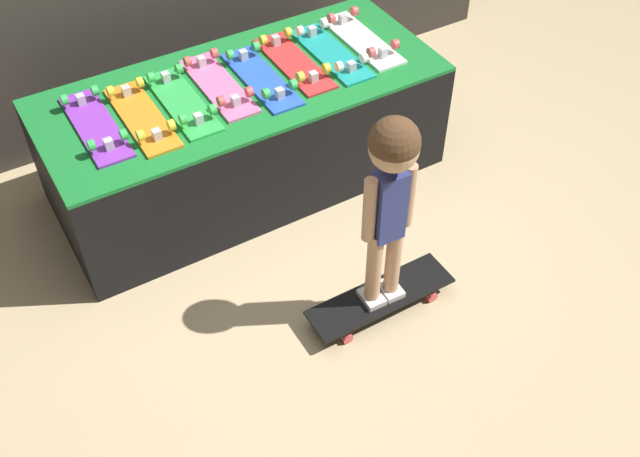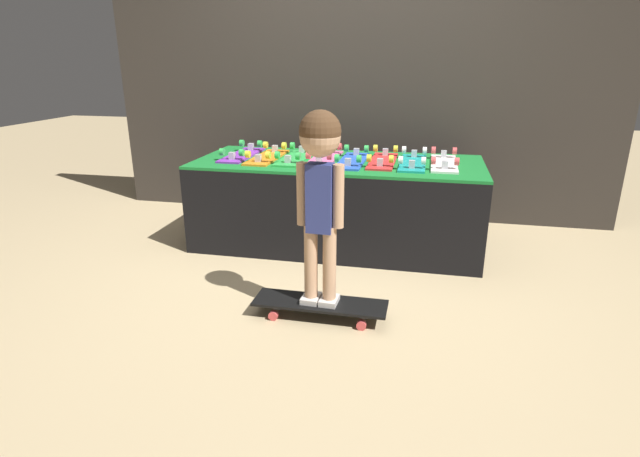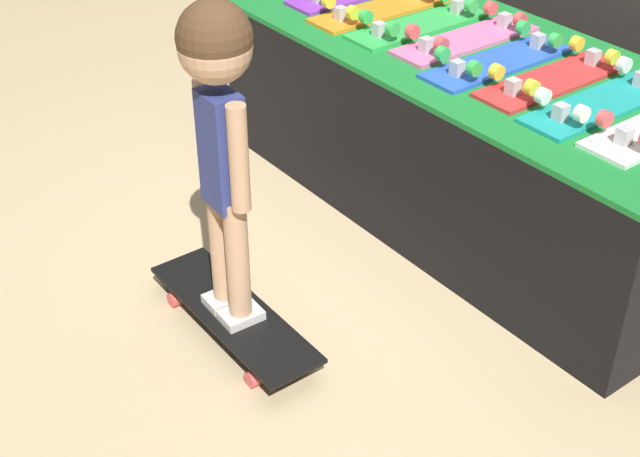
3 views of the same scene
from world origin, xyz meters
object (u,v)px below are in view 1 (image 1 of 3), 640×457
Objects in this scene: skateboard_on_floor at (380,297)px; child at (391,182)px; skateboard_green_on_rack at (182,101)px; skateboard_red_on_rack at (294,61)px; skateboard_purple_on_rack at (95,124)px; skateboard_blue_on_rack at (261,77)px; skateboard_pink_on_rack at (218,84)px; skateboard_orange_on_rack at (142,116)px; skateboard_teal_on_rack at (331,52)px; skateboard_white_on_rack at (362,38)px.

skateboard_on_floor is 0.71× the size of child.
skateboard_green_on_rack is 0.83× the size of skateboard_on_floor.
skateboard_red_on_rack is 1.21m from child.
child is (0.44, -1.16, 0.15)m from skateboard_green_on_rack.
skateboard_purple_on_rack and skateboard_blue_on_rack have the same top height.
child is at bearing -53.76° from skateboard_purple_on_rack.
child reaches higher than skateboard_red_on_rack.
child is at bearing -79.34° from skateboard_pink_on_rack.
skateboard_pink_on_rack is (0.43, 0.05, 0.00)m from skateboard_orange_on_rack.
skateboard_blue_on_rack is at bearing 90.48° from skateboard_on_floor.
skateboard_purple_on_rack is 1.49m from child.
skateboard_teal_on_rack is (0.65, -0.03, 0.00)m from skateboard_pink_on_rack.
skateboard_pink_on_rack is 1.00× the size of skateboard_white_on_rack.
skateboard_blue_on_rack is (0.22, -0.06, 0.00)m from skateboard_pink_on_rack.
skateboard_green_on_rack is at bearing 113.29° from child.
skateboard_orange_on_rack and skateboard_green_on_rack have the same top height.
child reaches higher than skateboard_pink_on_rack.
skateboard_red_on_rack is at bearing -0.48° from skateboard_purple_on_rack.
skateboard_white_on_rack is at bearing 4.23° from skateboard_blue_on_rack.
child is (0.01, -1.14, 0.15)m from skateboard_blue_on_rack.
skateboard_green_on_rack is 1.25m from child.
skateboard_white_on_rack is 0.83× the size of skateboard_on_floor.
skateboard_purple_on_rack is 1.30m from skateboard_teal_on_rack.
child reaches higher than skateboard_white_on_rack.
skateboard_white_on_rack is at bearing 64.21° from child.
skateboard_orange_on_rack is 0.65m from skateboard_blue_on_rack.
skateboard_orange_on_rack is at bearing -177.53° from skateboard_red_on_rack.
skateboard_purple_on_rack is 1.08m from skateboard_red_on_rack.
skateboard_green_on_rack is at bearing -179.65° from skateboard_teal_on_rack.
skateboard_pink_on_rack and skateboard_white_on_rack have the same top height.
skateboard_on_floor is (-0.64, -1.19, -0.59)m from skateboard_white_on_rack.
skateboard_white_on_rack is at bearing -0.05° from skateboard_purple_on_rack.
skateboard_purple_on_rack is 1.51m from skateboard_white_on_rack.
skateboard_orange_on_rack is at bearing -173.08° from skateboard_pink_on_rack.
skateboard_green_on_rack and skateboard_white_on_rack have the same top height.
skateboard_pink_on_rack is 0.83× the size of skateboard_on_floor.
child is (-0.21, -1.18, 0.15)m from skateboard_red_on_rack.
skateboard_pink_on_rack is at bearing 10.47° from skateboard_green_on_rack.
skateboard_orange_on_rack is 0.22m from skateboard_green_on_rack.
skateboard_green_on_rack and skateboard_pink_on_rack have the same top height.
skateboard_pink_on_rack and skateboard_red_on_rack have the same top height.
skateboard_blue_on_rack and skateboard_teal_on_rack have the same top height.
skateboard_green_on_rack is (0.22, 0.01, 0.00)m from skateboard_orange_on_rack.
skateboard_teal_on_rack is (0.87, 0.01, 0.00)m from skateboard_green_on_rack.
child is at bearing -104.04° from skateboard_on_floor.
skateboard_red_on_rack reaches higher than skateboard_on_floor.
skateboard_blue_on_rack is 1.29m from skateboard_on_floor.
skateboard_blue_on_rack and skateboard_white_on_rack have the same top height.
skateboard_orange_on_rack is at bearing 122.27° from child.
skateboard_orange_on_rack is 1.00× the size of skateboard_white_on_rack.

